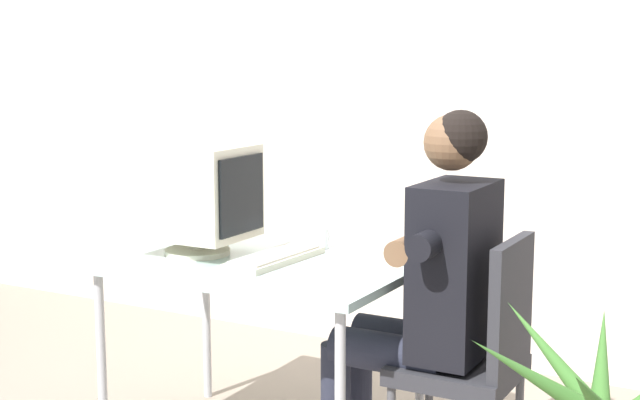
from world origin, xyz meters
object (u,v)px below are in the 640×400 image
crt_monitor (197,193)px  desk_mug (318,238)px  keyboard (275,258)px  office_chair (477,352)px  person_seated (426,287)px  desk (262,275)px

crt_monitor → desk_mug: bearing=41.5°
keyboard → office_chair: bearing=2.4°
office_chair → person_seated: bearing=180.0°
keyboard → office_chair: (0.79, 0.03, -0.25)m
desk_mug → person_seated: bearing=-23.5°
keyboard → person_seated: person_seated is taller
keyboard → office_chair: 0.83m
person_seated → desk_mug: person_seated is taller
desk → desk_mug: (0.09, 0.28, 0.10)m
desk → keyboard: (0.06, 0.00, 0.07)m
crt_monitor → desk: bearing=7.1°
keyboard → desk_mug: desk_mug is taller
desk → keyboard: bearing=2.6°
keyboard → person_seated: bearing=3.1°
crt_monitor → office_chair: crt_monitor is taller
person_seated → desk_mug: bearing=156.5°
crt_monitor → person_seated: (0.93, 0.07, -0.27)m
desk → desk_mug: 0.31m
desk → desk_mug: desk_mug is taller
keyboard → person_seated: size_ratio=0.35×
crt_monitor → office_chair: (1.12, 0.07, -0.48)m
office_chair → person_seated: person_seated is taller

